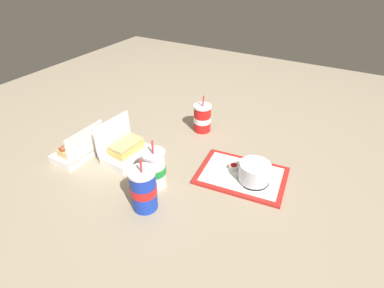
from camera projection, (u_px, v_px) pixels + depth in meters
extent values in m
plane|color=gray|center=(191.00, 153.00, 1.44)|extent=(3.20, 3.20, 0.00)
cube|color=red|center=(242.00, 176.00, 1.29)|extent=(0.40, 0.30, 0.01)
cube|color=white|center=(242.00, 174.00, 1.29)|extent=(0.35, 0.26, 0.00)
cylinder|color=black|center=(253.00, 180.00, 1.25)|extent=(0.13, 0.13, 0.01)
cylinder|color=beige|center=(254.00, 174.00, 1.23)|extent=(0.10, 0.10, 0.06)
cylinder|color=silver|center=(254.00, 172.00, 1.23)|extent=(0.13, 0.13, 0.08)
cylinder|color=white|center=(234.00, 167.00, 1.31)|extent=(0.04, 0.04, 0.02)
cylinder|color=#9E140F|center=(234.00, 165.00, 1.30)|extent=(0.03, 0.03, 0.01)
cube|color=white|center=(234.00, 179.00, 1.26)|extent=(0.11, 0.11, 0.00)
cube|color=white|center=(233.00, 160.00, 1.37)|extent=(0.11, 0.01, 0.00)
cube|color=white|center=(77.00, 153.00, 1.41)|extent=(0.13, 0.21, 0.04)
cube|color=white|center=(85.00, 142.00, 1.33)|extent=(0.03, 0.21, 0.13)
cube|color=#DBB770|center=(75.00, 146.00, 1.39)|extent=(0.06, 0.16, 0.03)
cylinder|color=#9E4728|center=(74.00, 142.00, 1.37)|extent=(0.03, 0.16, 0.03)
cylinder|color=yellow|center=(74.00, 140.00, 1.37)|extent=(0.01, 0.14, 0.01)
cube|color=white|center=(128.00, 155.00, 1.39)|extent=(0.16, 0.22, 0.04)
cube|color=white|center=(113.00, 133.00, 1.38)|extent=(0.02, 0.21, 0.14)
cube|color=#DBB770|center=(127.00, 150.00, 1.37)|extent=(0.10, 0.15, 0.02)
cube|color=#E5C651|center=(126.00, 147.00, 1.37)|extent=(0.10, 0.16, 0.01)
cube|color=#DBB770|center=(126.00, 144.00, 1.36)|extent=(0.10, 0.15, 0.02)
cylinder|color=#1938B7|center=(144.00, 191.00, 1.10)|extent=(0.10, 0.10, 0.16)
cylinder|color=red|center=(144.00, 189.00, 1.10)|extent=(0.10, 0.10, 0.04)
cylinder|color=white|center=(142.00, 172.00, 1.05)|extent=(0.10, 0.10, 0.01)
cylinder|color=red|center=(141.00, 166.00, 1.03)|extent=(0.02, 0.01, 0.06)
cylinder|color=red|center=(202.00, 119.00, 1.58)|extent=(0.09, 0.09, 0.14)
cylinder|color=white|center=(202.00, 119.00, 1.58)|extent=(0.09, 0.09, 0.03)
cylinder|color=white|center=(203.00, 106.00, 1.54)|extent=(0.10, 0.10, 0.01)
cylinder|color=red|center=(203.00, 101.00, 1.51)|extent=(0.02, 0.01, 0.06)
cylinder|color=white|center=(154.00, 170.00, 1.21)|extent=(0.09, 0.09, 0.15)
cylinder|color=#198C33|center=(154.00, 169.00, 1.21)|extent=(0.09, 0.09, 0.03)
cylinder|color=white|center=(153.00, 153.00, 1.17)|extent=(0.10, 0.10, 0.01)
cylinder|color=red|center=(153.00, 147.00, 1.14)|extent=(0.01, 0.01, 0.06)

